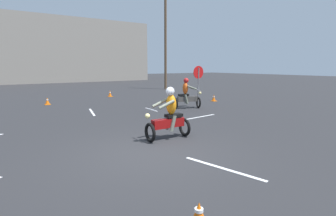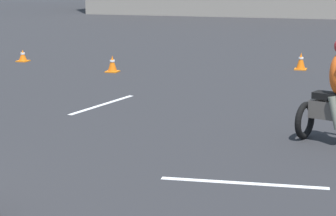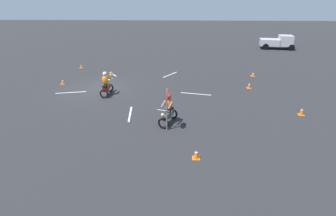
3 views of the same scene
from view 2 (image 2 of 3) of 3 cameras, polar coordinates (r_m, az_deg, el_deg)
The scene contains 5 objects.
traffic_cone_near_left at distance 17.92m, azimuth 11.50°, elevation 4.00°, with size 0.32×0.32×0.46m.
traffic_cone_mid_left at distance 17.22m, azimuth -4.87°, elevation 3.83°, with size 0.32×0.32×0.43m.
traffic_cone_far_center at distance 19.61m, azimuth -12.53°, elevation 4.45°, with size 0.32×0.32×0.34m.
lane_stripe_e at distance 8.35m, azimuth 6.60°, elevation -6.51°, with size 0.10×2.11×0.01m, color silver.
lane_stripe_n at distance 13.09m, azimuth -5.71°, elevation 0.30°, with size 0.10×2.15×0.01m, color silver.
Camera 2 is at (5.66, -4.79, 2.65)m, focal length 70.00 mm.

